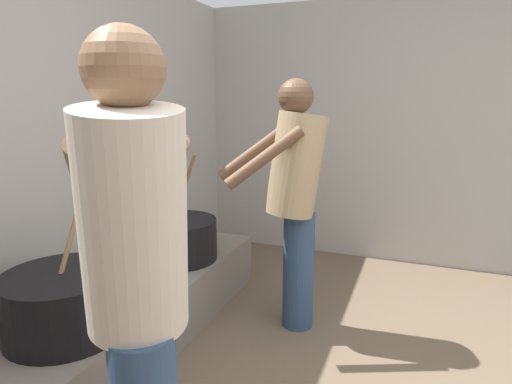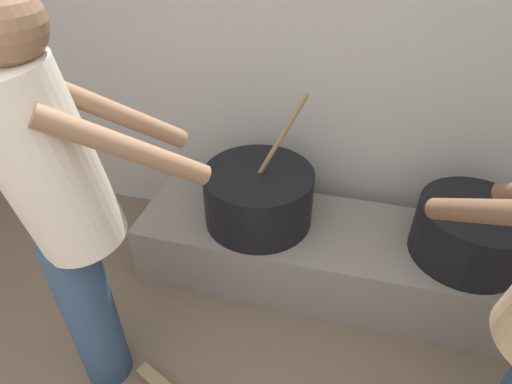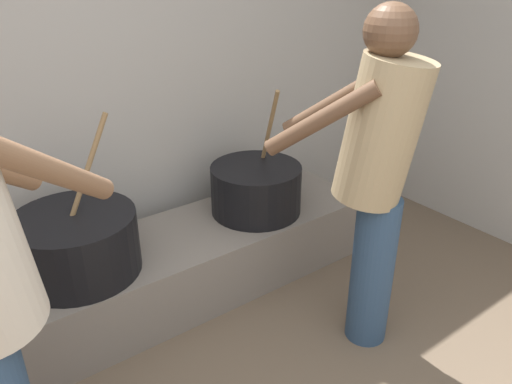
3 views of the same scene
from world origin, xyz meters
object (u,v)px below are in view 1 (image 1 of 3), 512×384
object	(u,v)px
cook_in_tan_shirt	(295,191)
cook_in_cream_shirt	(137,280)
cooking_pot_main	(65,303)
cooking_pot_secondary	(179,239)

from	to	relation	value
cook_in_tan_shirt	cook_in_cream_shirt	world-z (taller)	cook_in_cream_shirt
cooking_pot_main	cook_in_cream_shirt	world-z (taller)	cook_in_cream_shirt
cooking_pot_secondary	cook_in_cream_shirt	world-z (taller)	cook_in_cream_shirt
cook_in_tan_shirt	cook_in_cream_shirt	size ratio (longest dim) A/B	0.95
cook_in_tan_shirt	cook_in_cream_shirt	distance (m)	1.56
cooking_pot_secondary	cook_in_tan_shirt	distance (m)	0.90
cook_in_cream_shirt	cook_in_tan_shirt	bearing A→B (deg)	-0.99
cook_in_cream_shirt	cooking_pot_secondary	bearing A→B (deg)	27.38
cooking_pot_secondary	cook_in_tan_shirt	size ratio (longest dim) A/B	0.46
cooking_pot_main	cook_in_cream_shirt	size ratio (longest dim) A/B	0.45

